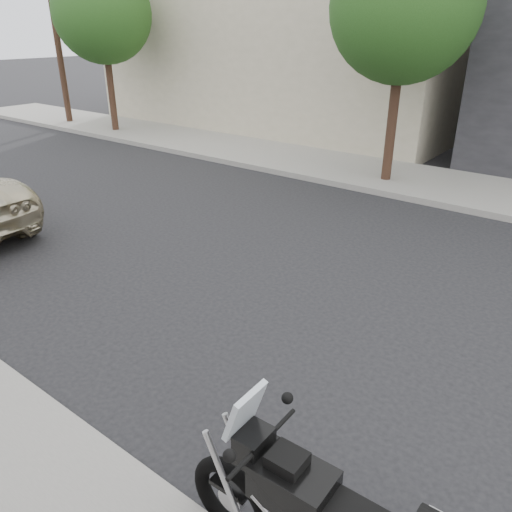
{
  "coord_description": "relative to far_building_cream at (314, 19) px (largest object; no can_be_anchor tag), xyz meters",
  "views": [
    {
      "loc": [
        -3.01,
        5.99,
        3.77
      ],
      "look_at": [
        0.77,
        1.1,
        0.9
      ],
      "focal_mm": 35.0,
      "sensor_mm": 36.0,
      "label": 1
    }
  ],
  "objects": [
    {
      "name": "far_building_cream",
      "position": [
        0.0,
        0.0,
        0.0
      ],
      "size": [
        14.0,
        11.0,
        8.0
      ],
      "color": "#B3AA8F",
      "rests_on": "ground"
    },
    {
      "name": "utility_pole",
      "position": [
        7.0,
        7.5,
        -0.5
      ],
      "size": [
        0.24,
        0.24,
        6.7
      ],
      "primitive_type": "cylinder",
      "color": "#39251A",
      "rests_on": "far_sidewalk"
    },
    {
      "name": "ground",
      "position": [
        -9.0,
        13.5,
        -4.0
      ],
      "size": [
        120.0,
        120.0,
        0.0
      ],
      "primitive_type": "plane",
      "color": "black",
      "rests_on": "ground"
    },
    {
      "name": "street_tree_mid",
      "position": [
        -7.0,
        7.5,
        0.14
      ],
      "size": [
        3.4,
        3.4,
        5.7
      ],
      "color": "#39251A",
      "rests_on": "far_sidewalk"
    },
    {
      "name": "far_sidewalk",
      "position": [
        -9.0,
        7.0,
        -3.93
      ],
      "size": [
        44.0,
        3.0,
        0.15
      ],
      "primitive_type": "cube",
      "color": "gray",
      "rests_on": "ground"
    },
    {
      "name": "street_tree_right",
      "position": [
        4.0,
        7.5,
        0.14
      ],
      "size": [
        3.4,
        3.4,
        5.7
      ],
      "color": "#39251A",
      "rests_on": "far_sidewalk"
    }
  ]
}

